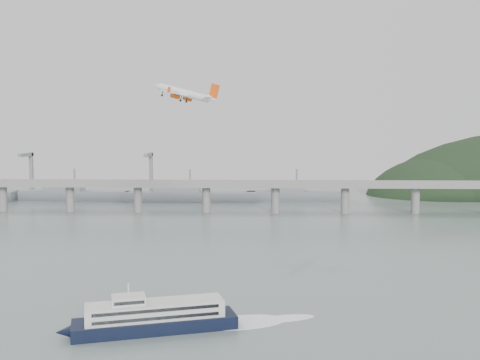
{
  "coord_description": "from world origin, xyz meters",
  "views": [
    {
      "loc": [
        9.8,
        -202.52,
        57.88
      ],
      "look_at": [
        0.0,
        55.0,
        36.0
      ],
      "focal_mm": 42.0,
      "sensor_mm": 36.0,
      "label": 1
    }
  ],
  "objects": [
    {
      "name": "distant_fleet",
      "position": [
        -155.36,
        265.08,
        6.22
      ],
      "size": [
        453.0,
        60.9,
        40.0
      ],
      "color": "slate",
      "rests_on": "ground"
    },
    {
      "name": "ferry",
      "position": [
        -21.13,
        -43.46,
        4.0
      ],
      "size": [
        76.15,
        30.81,
        14.75
      ],
      "rotation": [
        0.0,
        0.0,
        0.3
      ],
      "color": "black",
      "rests_on": "ground"
    },
    {
      "name": "bridge",
      "position": [
        -1.15,
        200.0,
        17.65
      ],
      "size": [
        800.0,
        22.0,
        23.9
      ],
      "color": "gray",
      "rests_on": "ground"
    },
    {
      "name": "airliner",
      "position": [
        -26.98,
        68.37,
        76.54
      ],
      "size": [
        35.0,
        32.95,
        11.87
      ],
      "rotation": [
        0.05,
        -0.24,
        2.7
      ],
      "color": "white",
      "rests_on": "ground"
    },
    {
      "name": "ground",
      "position": [
        0.0,
        0.0,
        0.0
      ],
      "size": [
        900.0,
        900.0,
        0.0
      ],
      "primitive_type": "plane",
      "color": "slate",
      "rests_on": "ground"
    }
  ]
}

